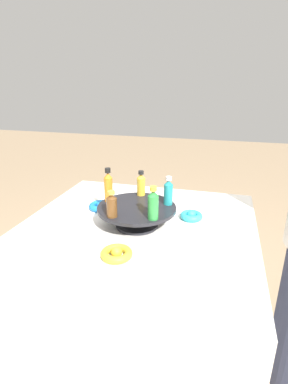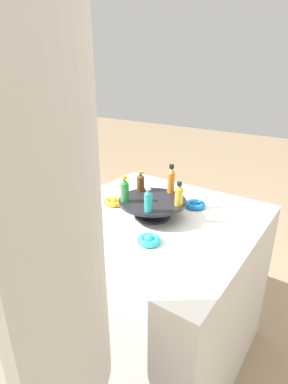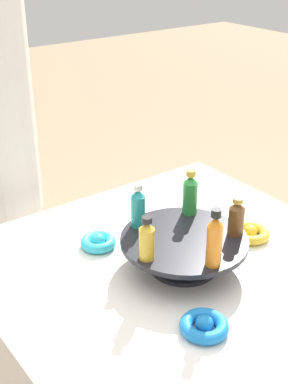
{
  "view_description": "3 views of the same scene",
  "coord_description": "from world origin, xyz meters",
  "px_view_note": "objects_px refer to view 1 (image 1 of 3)",
  "views": [
    {
      "loc": [
        -0.97,
        -0.29,
        1.29
      ],
      "look_at": [
        0.01,
        -0.03,
        0.91
      ],
      "focal_mm": 28.0,
      "sensor_mm": 36.0,
      "label": 1
    },
    {
      "loc": [
        0.65,
        -0.98,
        1.37
      ],
      "look_at": [
        0.02,
        -0.1,
        0.93
      ],
      "focal_mm": 28.0,
      "sensor_mm": 36.0,
      "label": 2
    },
    {
      "loc": [
        0.68,
        0.78,
        1.49
      ],
      "look_at": [
        0.03,
        -0.11,
        0.93
      ],
      "focal_mm": 50.0,
      "sensor_mm": 36.0,
      "label": 3
    }
  ],
  "objects_px": {
    "bottle_brown": "(112,205)",
    "bottle_gold": "(141,184)",
    "bottle_green": "(153,204)",
    "ribbon_bow_teal": "(191,216)",
    "ribbon_bow_blue": "(101,206)",
    "bottle_teal": "(168,192)",
    "ribbon_bow_gold": "(117,254)",
    "bottle_orange": "(108,186)",
    "display_stand": "(137,212)"
  },
  "relations": [
    {
      "from": "bottle_green",
      "to": "display_stand",
      "type": "bearing_deg",
      "value": 43.8
    },
    {
      "from": "display_stand",
      "to": "bottle_teal",
      "type": "relative_size",
      "value": 2.7
    },
    {
      "from": "bottle_green",
      "to": "ribbon_bow_teal",
      "type": "bearing_deg",
      "value": -28.74
    },
    {
      "from": "bottle_teal",
      "to": "ribbon_bow_teal",
      "type": "bearing_deg",
      "value": -54.06
    },
    {
      "from": "bottle_brown",
      "to": "ribbon_bow_gold",
      "type": "xyz_separation_m",
      "value": [
        -0.12,
        -0.06,
        -0.11
      ]
    },
    {
      "from": "bottle_brown",
      "to": "bottle_green",
      "type": "bearing_deg",
      "value": -82.2
    },
    {
      "from": "bottle_brown",
      "to": "ribbon_bow_blue",
      "type": "height_order",
      "value": "bottle_brown"
    },
    {
      "from": "bottle_gold",
      "to": "bottle_green",
      "type": "bearing_deg",
      "value": -154.2
    },
    {
      "from": "ribbon_bow_gold",
      "to": "display_stand",
      "type": "bearing_deg",
      "value": 0.53
    },
    {
      "from": "bottle_brown",
      "to": "ribbon_bow_blue",
      "type": "relative_size",
      "value": 0.95
    },
    {
      "from": "bottle_teal",
      "to": "bottle_green",
      "type": "bearing_deg",
      "value": 169.8
    },
    {
      "from": "ribbon_bow_teal",
      "to": "bottle_teal",
      "type": "bearing_deg",
      "value": 125.94
    },
    {
      "from": "bottle_brown",
      "to": "ribbon_bow_blue",
      "type": "distance_m",
      "value": 0.28
    },
    {
      "from": "bottle_orange",
      "to": "bottle_gold",
      "type": "bearing_deg",
      "value": -46.2
    },
    {
      "from": "bottle_teal",
      "to": "ribbon_bow_blue",
      "type": "distance_m",
      "value": 0.33
    },
    {
      "from": "display_stand",
      "to": "bottle_gold",
      "type": "height_order",
      "value": "bottle_gold"
    },
    {
      "from": "bottle_brown",
      "to": "bottle_green",
      "type": "height_order",
      "value": "bottle_green"
    },
    {
      "from": "ribbon_bow_gold",
      "to": "bottle_orange",
      "type": "bearing_deg",
      "value": 26.11
    },
    {
      "from": "ribbon_bow_gold",
      "to": "ribbon_bow_teal",
      "type": "height_order",
      "value": "ribbon_bow_teal"
    },
    {
      "from": "bottle_green",
      "to": "bottle_gold",
      "type": "xyz_separation_m",
      "value": [
        0.2,
        0.1,
        -0.01
      ]
    },
    {
      "from": "display_stand",
      "to": "bottle_brown",
      "type": "bearing_deg",
      "value": 151.8
    },
    {
      "from": "bottle_brown",
      "to": "ribbon_bow_teal",
      "type": "height_order",
      "value": "bottle_brown"
    },
    {
      "from": "bottle_brown",
      "to": "bottle_orange",
      "type": "height_order",
      "value": "bottle_orange"
    },
    {
      "from": "bottle_teal",
      "to": "bottle_orange",
      "type": "xyz_separation_m",
      "value": [
        -0.03,
        0.22,
        0.01
      ]
    },
    {
      "from": "bottle_brown",
      "to": "bottle_teal",
      "type": "xyz_separation_m",
      "value": [
        0.16,
        -0.16,
        0.01
      ]
    },
    {
      "from": "display_stand",
      "to": "ribbon_bow_gold",
      "type": "bearing_deg",
      "value": -179.47
    },
    {
      "from": "display_stand",
      "to": "ribbon_bow_blue",
      "type": "relative_size",
      "value": 2.98
    },
    {
      "from": "ribbon_bow_blue",
      "to": "ribbon_bow_teal",
      "type": "bearing_deg",
      "value": -89.47
    },
    {
      "from": "bottle_orange",
      "to": "ribbon_bow_gold",
      "type": "height_order",
      "value": "bottle_orange"
    },
    {
      "from": "bottle_brown",
      "to": "ribbon_bow_gold",
      "type": "bearing_deg",
      "value": -153.56
    },
    {
      "from": "bottle_teal",
      "to": "ribbon_bow_teal",
      "type": "height_order",
      "value": "bottle_teal"
    },
    {
      "from": "bottle_green",
      "to": "ribbon_bow_gold",
      "type": "xyz_separation_m",
      "value": [
        -0.14,
        0.08,
        -0.12
      ]
    },
    {
      "from": "display_stand",
      "to": "bottle_brown",
      "type": "height_order",
      "value": "bottle_brown"
    },
    {
      "from": "display_stand",
      "to": "ribbon_bow_teal",
      "type": "distance_m",
      "value": 0.22
    },
    {
      "from": "bottle_teal",
      "to": "ribbon_bow_blue",
      "type": "height_order",
      "value": "bottle_teal"
    },
    {
      "from": "bottle_green",
      "to": "ribbon_bow_teal",
      "type": "height_order",
      "value": "bottle_green"
    },
    {
      "from": "display_stand",
      "to": "ribbon_bow_gold",
      "type": "distance_m",
      "value": 0.23
    },
    {
      "from": "display_stand",
      "to": "ribbon_bow_gold",
      "type": "xyz_separation_m",
      "value": [
        -0.22,
        -0.0,
        -0.04
      ]
    },
    {
      "from": "bottle_brown",
      "to": "bottle_gold",
      "type": "xyz_separation_m",
      "value": [
        0.22,
        -0.04,
        0.0
      ]
    },
    {
      "from": "bottle_brown",
      "to": "bottle_orange",
      "type": "xyz_separation_m",
      "value": [
        0.13,
        0.06,
        0.02
      ]
    },
    {
      "from": "bottle_teal",
      "to": "bottle_orange",
      "type": "relative_size",
      "value": 0.82
    },
    {
      "from": "bottle_teal",
      "to": "bottle_orange",
      "type": "bearing_deg",
      "value": 97.8
    },
    {
      "from": "bottle_orange",
      "to": "ribbon_bow_blue",
      "type": "xyz_separation_m",
      "value": [
        0.09,
        0.08,
        -0.13
      ]
    },
    {
      "from": "bottle_teal",
      "to": "bottle_orange",
      "type": "height_order",
      "value": "bottle_orange"
    },
    {
      "from": "bottle_orange",
      "to": "ribbon_bow_gold",
      "type": "xyz_separation_m",
      "value": [
        -0.24,
        -0.12,
        -0.13
      ]
    },
    {
      "from": "bottle_gold",
      "to": "ribbon_bow_gold",
      "type": "xyz_separation_m",
      "value": [
        -0.34,
        -0.02,
        -0.11
      ]
    },
    {
      "from": "bottle_orange",
      "to": "ribbon_bow_teal",
      "type": "height_order",
      "value": "bottle_orange"
    },
    {
      "from": "bottle_gold",
      "to": "ribbon_bow_blue",
      "type": "distance_m",
      "value": 0.21
    },
    {
      "from": "bottle_brown",
      "to": "bottle_orange",
      "type": "distance_m",
      "value": 0.14
    },
    {
      "from": "bottle_orange",
      "to": "ribbon_bow_gold",
      "type": "relative_size",
      "value": 1.32
    }
  ]
}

